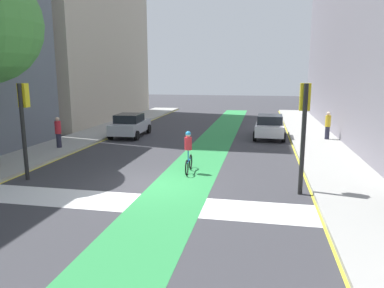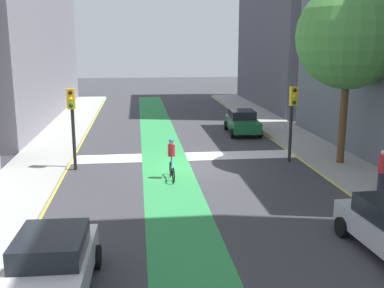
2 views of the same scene
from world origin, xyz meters
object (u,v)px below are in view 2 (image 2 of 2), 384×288
object	(u,v)px
car_white_right_far	(51,267)
pedestrian_sidewalk_left_a	(382,170)
cyclist_in_lane	(172,158)
traffic_signal_near_right	(72,113)
car_green_left_near	(242,122)
traffic_signal_near_left	(292,109)
street_tree_near	(349,37)

from	to	relation	value
car_white_right_far	pedestrian_sidewalk_left_a	xyz separation A→B (m)	(-11.82, -6.28, 0.23)
cyclist_in_lane	pedestrian_sidewalk_left_a	bearing A→B (deg)	158.26
traffic_signal_near_right	car_green_left_near	distance (m)	13.06
car_white_right_far	pedestrian_sidewalk_left_a	size ratio (longest dim) A/B	2.45
car_white_right_far	car_green_left_near	distance (m)	21.59
car_green_left_near	car_white_right_far	bearing A→B (deg)	64.91
traffic_signal_near_left	car_white_right_far	xyz separation A→B (m)	(9.89, 11.75, -1.95)
traffic_signal_near_right	traffic_signal_near_left	bearing A→B (deg)	-178.60
car_green_left_near	cyclist_in_lane	xyz separation A→B (m)	(5.55, 10.00, 0.17)
traffic_signal_near_left	car_green_left_near	xyz separation A→B (m)	(0.73, -7.80, -1.95)
traffic_signal_near_left	pedestrian_sidewalk_left_a	world-z (taller)	traffic_signal_near_left
car_white_right_far	car_green_left_near	xyz separation A→B (m)	(-9.16, -19.56, 0.00)
traffic_signal_near_right	traffic_signal_near_left	size ratio (longest dim) A/B	1.01
cyclist_in_lane	pedestrian_sidewalk_left_a	xyz separation A→B (m)	(-8.21, 3.27, 0.07)
traffic_signal_near_right	car_green_left_near	world-z (taller)	traffic_signal_near_right
cyclist_in_lane	pedestrian_sidewalk_left_a	distance (m)	8.84
traffic_signal_near_right	pedestrian_sidewalk_left_a	size ratio (longest dim) A/B	2.28
traffic_signal_near_right	cyclist_in_lane	distance (m)	5.25
car_white_right_far	pedestrian_sidewalk_left_a	world-z (taller)	pedestrian_sidewalk_left_a
car_green_left_near	pedestrian_sidewalk_left_a	world-z (taller)	pedestrian_sidewalk_left_a
car_green_left_near	pedestrian_sidewalk_left_a	bearing A→B (deg)	101.36
car_white_right_far	traffic_signal_near_left	bearing A→B (deg)	-130.07
traffic_signal_near_right	street_tree_near	world-z (taller)	street_tree_near
traffic_signal_near_right	pedestrian_sidewalk_left_a	bearing A→B (deg)	157.78
street_tree_near	traffic_signal_near_right	bearing A→B (deg)	-2.59
car_green_left_near	pedestrian_sidewalk_left_a	xyz separation A→B (m)	(-2.67, 13.27, 0.23)
traffic_signal_near_right	cyclist_in_lane	world-z (taller)	traffic_signal_near_right
traffic_signal_near_left	street_tree_near	distance (m)	4.34
car_white_right_far	car_green_left_near	size ratio (longest dim) A/B	0.99
traffic_signal_near_right	cyclist_in_lane	bearing A→B (deg)	156.93
traffic_signal_near_left	traffic_signal_near_right	bearing A→B (deg)	1.40
car_white_right_far	cyclist_in_lane	world-z (taller)	cyclist_in_lane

